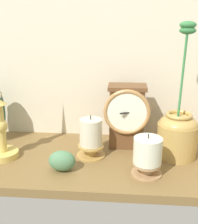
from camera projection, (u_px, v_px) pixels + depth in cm
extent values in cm
cube|color=brown|center=(100.00, 161.00, 85.40)|extent=(100.00, 36.00, 2.40)
cube|color=beige|center=(105.00, 39.00, 92.41)|extent=(120.00, 2.00, 65.00)
cube|color=brown|center=(126.00, 118.00, 90.14)|extent=(10.31, 6.80, 18.51)
cube|color=brown|center=(127.00, 87.00, 87.07)|extent=(11.55, 7.62, 1.20)
torus|color=#AF804B|center=(127.00, 112.00, 85.57)|extent=(13.98, 1.27, 13.98)
cylinder|color=white|center=(127.00, 112.00, 85.48)|extent=(11.69, 0.40, 11.69)
cube|color=black|center=(127.00, 113.00, 85.19)|extent=(4.17, 2.71, 0.30)
cylinder|color=#D2B658|center=(3.00, 154.00, 85.10)|extent=(8.87, 8.87, 1.80)
cylinder|color=#D2B658|center=(1.00, 128.00, 82.60)|extent=(2.56, 2.56, 14.28)
sphere|color=#D2B658|center=(0.00, 126.00, 82.37)|extent=(4.09, 4.09, 4.09)
cylinder|color=tan|center=(177.00, 140.00, 84.44)|extent=(11.61, 11.61, 10.02)
ellipsoid|color=tan|center=(178.00, 124.00, 82.88)|extent=(11.03, 11.03, 5.51)
torus|color=tan|center=(179.00, 115.00, 82.02)|extent=(7.53, 7.53, 1.15)
cylinder|color=#34793E|center=(183.00, 72.00, 78.22)|extent=(1.63, 3.70, 24.29)
ellipsoid|color=#34793E|center=(188.00, 25.00, 75.85)|extent=(4.40, 2.80, 2.00)
cylinder|color=#34793E|center=(183.00, 75.00, 78.44)|extent=(1.82, 4.01, 22.81)
ellipsoid|color=#34793E|center=(188.00, 30.00, 76.43)|extent=(4.40, 2.80, 2.00)
cylinder|color=#B38D46|center=(91.00, 151.00, 85.70)|extent=(3.40, 3.40, 3.15)
cylinder|color=#B38D46|center=(91.00, 154.00, 86.07)|extent=(8.50, 8.50, 0.80)
cylinder|color=#B38D46|center=(91.00, 146.00, 85.21)|extent=(7.65, 7.65, 0.60)
cylinder|color=beige|center=(91.00, 132.00, 83.87)|extent=(6.52, 6.52, 7.83)
cylinder|color=black|center=(91.00, 117.00, 82.46)|extent=(0.30, 0.30, 1.20)
cylinder|color=tan|center=(147.00, 169.00, 75.66)|extent=(3.22, 3.22, 2.91)
cylinder|color=tan|center=(146.00, 172.00, 75.99)|extent=(8.05, 8.05, 0.80)
cylinder|color=tan|center=(147.00, 164.00, 75.21)|extent=(7.24, 7.24, 0.60)
cylinder|color=beige|center=(148.00, 151.00, 74.03)|extent=(7.33, 7.33, 6.81)
cylinder|color=black|center=(148.00, 136.00, 72.78)|extent=(0.30, 0.30, 1.20)
ellipsoid|color=#4F7D54|center=(62.00, 161.00, 77.02)|extent=(7.21, 5.05, 5.62)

